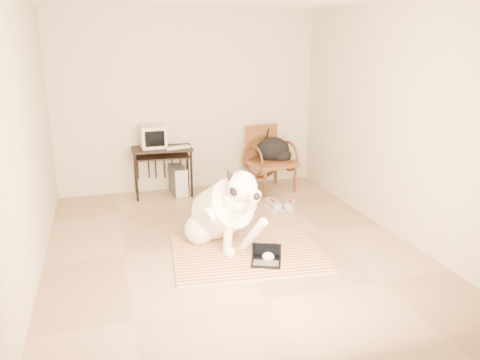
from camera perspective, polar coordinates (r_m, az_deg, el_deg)
name	(u,v)px	position (r m, az deg, el deg)	size (l,w,h in m)	color
floor	(228,242)	(5.48, -1.52, -7.59)	(4.50, 4.50, 0.00)	#997B5D
wall_back	(188,102)	(7.25, -6.31, 9.40)	(4.50, 4.50, 0.00)	#C1B69E
wall_front	(318,187)	(3.02, 9.50, -0.85)	(4.50, 4.50, 0.00)	#C1B69E
wall_left	(26,138)	(4.96, -24.61, 4.70)	(4.50, 4.50, 0.00)	#C1B69E
wall_right	(388,119)	(5.91, 17.59, 7.12)	(4.50, 4.50, 0.00)	#C1B69E
rug	(247,253)	(5.19, 0.89, -8.90)	(1.73, 1.39, 0.02)	#B43E19
dog	(223,212)	(5.24, -2.12, -3.91)	(0.84, 1.28, 1.04)	white
laptop	(266,258)	(4.95, 3.20, -9.48)	(0.37, 0.32, 0.22)	black
computer_desk	(162,155)	(7.03, -9.45, 3.07)	(0.90, 0.52, 0.73)	black
crt_monitor	(153,137)	(7.03, -10.55, 5.21)	(0.37, 0.36, 0.32)	beige
desk_keyboard	(178,147)	(6.96, -7.62, 3.97)	(0.37, 0.14, 0.02)	beige
pc_tower	(178,180)	(7.16, -7.53, -0.04)	(0.23, 0.47, 0.43)	#49494C
rattan_chair	(269,158)	(7.29, 3.56, 2.64)	(0.76, 0.75, 0.98)	brown
backpack	(275,150)	(7.23, 4.23, 3.61)	(0.52, 0.44, 0.38)	black
sneaker_left	(273,205)	(6.52, 4.08, -3.10)	(0.15, 0.34, 0.12)	white
sneaker_right	(290,205)	(6.57, 6.08, -3.10)	(0.25, 0.30, 0.10)	white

